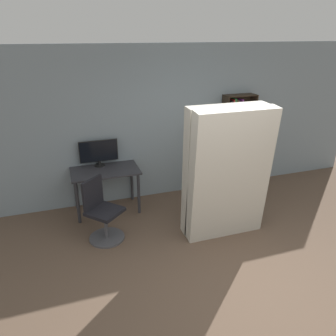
{
  "coord_description": "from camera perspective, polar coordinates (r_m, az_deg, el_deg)",
  "views": [
    {
      "loc": [
        -1.82,
        -2.58,
        2.85
      ],
      "look_at": [
        -0.43,
        1.53,
        1.05
      ],
      "focal_mm": 35.0,
      "sensor_mm": 36.0,
      "label": 1
    }
  ],
  "objects": [
    {
      "name": "mattress_near",
      "position": [
        4.69,
        10.79,
        -1.39
      ],
      "size": [
        1.19,
        0.38,
        1.96
      ],
      "color": "beige",
      "rests_on": "ground"
    },
    {
      "name": "ground_plane",
      "position": [
        4.25,
        13.03,
        -20.28
      ],
      "size": [
        16.0,
        16.0,
        0.0
      ],
      "primitive_type": "plane",
      "color": "brown"
    },
    {
      "name": "mattress_far",
      "position": [
        4.87,
        9.55,
        -0.43
      ],
      "size": [
        1.19,
        0.29,
        1.95
      ],
      "color": "beige",
      "rests_on": "ground"
    },
    {
      "name": "office_chair",
      "position": [
        4.92,
        -11.37,
        -8.09
      ],
      "size": [
        0.62,
        0.62,
        0.93
      ],
      "color": "#4C4C51",
      "rests_on": "ground"
    },
    {
      "name": "wall_back",
      "position": [
        5.89,
        0.0,
        7.77
      ],
      "size": [
        8.0,
        0.06,
        2.7
      ],
      "color": "gray",
      "rests_on": "ground"
    },
    {
      "name": "bookshelf",
      "position": [
        6.4,
        11.2,
        4.34
      ],
      "size": [
        0.6,
        0.26,
        1.81
      ],
      "color": "#2D2319",
      "rests_on": "ground"
    },
    {
      "name": "monitor",
      "position": [
        5.6,
        -11.97,
        2.75
      ],
      "size": [
        0.64,
        0.17,
        0.45
      ],
      "color": "black",
      "rests_on": "desk"
    },
    {
      "name": "desk",
      "position": [
        5.54,
        -10.85,
        -1.39
      ],
      "size": [
        1.11,
        0.64,
        0.75
      ],
      "color": "#2D2D33",
      "rests_on": "ground"
    }
  ]
}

